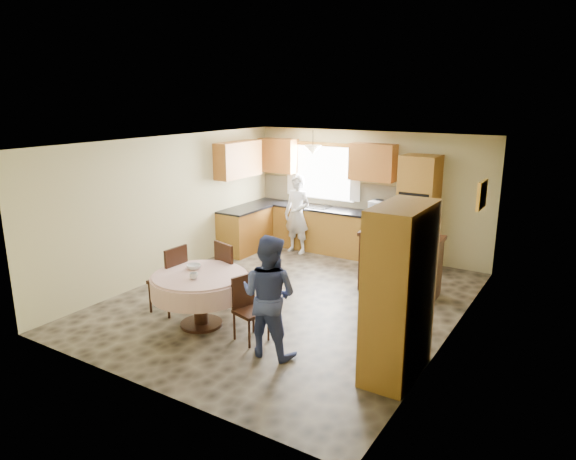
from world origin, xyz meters
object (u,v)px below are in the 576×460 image
(dining_table, at_px, (200,285))
(chair_right, at_px, (248,305))
(person_dining, at_px, (269,296))
(cupboard, at_px, (399,292))
(chair_back, at_px, (231,271))
(sideboard, at_px, (400,265))
(person_sink, at_px, (297,214))
(chair_left, at_px, (171,276))
(oven_tower, at_px, (418,212))

(dining_table, distance_m, chair_right, 0.82)
(chair_right, bearing_deg, person_dining, -96.21)
(cupboard, height_order, chair_back, cupboard)
(sideboard, height_order, person_sink, person_sink)
(chair_left, bearing_deg, oven_tower, 150.81)
(dining_table, bearing_deg, chair_back, 92.87)
(dining_table, xyz_separation_m, chair_left, (-0.66, 0.12, -0.03))
(chair_back, bearing_deg, chair_left, 61.19)
(chair_left, xyz_separation_m, person_dining, (1.94, -0.29, 0.20))
(oven_tower, relative_size, person_sink, 1.31)
(chair_left, height_order, person_sink, person_sink)
(chair_left, bearing_deg, chair_right, 87.85)
(cupboard, height_order, chair_left, cupboard)
(cupboard, bearing_deg, sideboard, 109.15)
(oven_tower, distance_m, chair_right, 4.25)
(sideboard, xyz_separation_m, chair_left, (-2.61, -2.56, 0.10))
(cupboard, height_order, person_dining, cupboard)
(sideboard, height_order, person_dining, person_dining)
(chair_right, xyz_separation_m, person_sink, (-1.46, 3.71, 0.33))
(oven_tower, distance_m, dining_table, 4.50)
(chair_left, distance_m, person_dining, 1.97)
(dining_table, bearing_deg, sideboard, 54.06)
(oven_tower, height_order, person_dining, oven_tower)
(chair_right, relative_size, person_dining, 0.56)
(chair_right, xyz_separation_m, person_dining, (0.47, -0.19, 0.30))
(cupboard, height_order, dining_table, cupboard)
(chair_left, distance_m, chair_back, 0.88)
(chair_right, distance_m, person_dining, 0.59)
(oven_tower, xyz_separation_m, chair_left, (-2.39, -4.01, -0.49))
(cupboard, xyz_separation_m, person_dining, (-1.52, -0.38, -0.24))
(chair_left, xyz_separation_m, chair_back, (0.62, 0.62, 0.01))
(person_sink, height_order, person_dining, person_sink)
(dining_table, distance_m, chair_left, 0.67)
(chair_right, bearing_deg, oven_tower, 3.16)
(person_sink, bearing_deg, oven_tower, 14.02)
(cupboard, distance_m, chair_back, 2.92)
(sideboard, distance_m, chair_back, 2.77)
(chair_right, height_order, person_sink, person_sink)
(oven_tower, distance_m, chair_left, 4.69)
(cupboard, relative_size, person_sink, 1.26)
(chair_back, distance_m, person_sink, 3.07)
(dining_table, bearing_deg, person_sink, 99.97)
(person_sink, xyz_separation_m, person_dining, (1.94, -3.91, -0.03))
(chair_left, relative_size, person_dining, 0.67)
(oven_tower, relative_size, dining_table, 1.57)
(chair_back, bearing_deg, sideboard, -119.31)
(sideboard, height_order, dining_table, sideboard)
(dining_table, height_order, chair_right, chair_right)
(chair_left, height_order, person_dining, person_dining)
(person_dining, bearing_deg, person_sink, -67.25)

